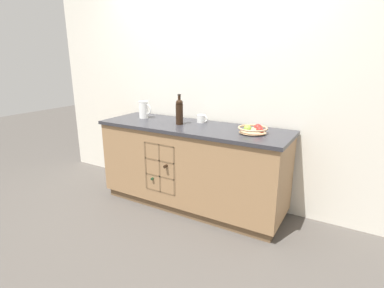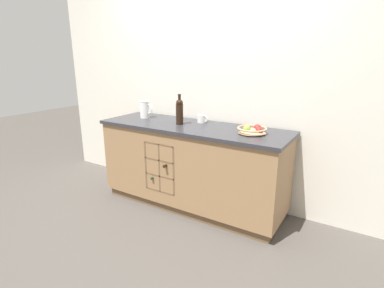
{
  "view_description": "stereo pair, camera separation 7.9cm",
  "coord_description": "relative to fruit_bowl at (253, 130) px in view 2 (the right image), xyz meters",
  "views": [
    {
      "loc": [
        1.5,
        -2.57,
        1.57
      ],
      "look_at": [
        0.0,
        0.0,
        0.7
      ],
      "focal_mm": 28.0,
      "sensor_mm": 36.0,
      "label": 1
    },
    {
      "loc": [
        1.57,
        -2.53,
        1.57
      ],
      "look_at": [
        0.0,
        0.0,
        0.7
      ],
      "focal_mm": 28.0,
      "sensor_mm": 36.0,
      "label": 2
    }
  ],
  "objects": [
    {
      "name": "back_wall",
      "position": [
        -0.64,
        0.37,
        0.34
      ],
      "size": [
        4.4,
        0.06,
        2.55
      ],
      "primitive_type": "cube",
      "color": "silver",
      "rests_on": "ground_plane"
    },
    {
      "name": "fruit_bowl",
      "position": [
        0.0,
        0.0,
        0.0
      ],
      "size": [
        0.27,
        0.27,
        0.08
      ],
      "color": "tan",
      "rests_on": "kitchen_island"
    },
    {
      "name": "standing_wine_bottle",
      "position": [
        -0.78,
        -0.02,
        0.1
      ],
      "size": [
        0.08,
        0.08,
        0.31
      ],
      "color": "black",
      "rests_on": "kitchen_island"
    },
    {
      "name": "kitchen_island",
      "position": [
        -0.65,
        -0.01,
        -0.48
      ],
      "size": [
        2.0,
        0.66,
        0.89
      ],
      "color": "brown",
      "rests_on": "ground_plane"
    },
    {
      "name": "white_pitcher",
      "position": [
        -1.31,
        0.06,
        0.06
      ],
      "size": [
        0.16,
        0.11,
        0.19
      ],
      "color": "white",
      "rests_on": "kitchen_island"
    },
    {
      "name": "ceramic_mug",
      "position": [
        -0.63,
        0.18,
        0.0
      ],
      "size": [
        0.12,
        0.09,
        0.08
      ],
      "color": "white",
      "rests_on": "kitchen_island"
    },
    {
      "name": "ground_plane",
      "position": [
        -0.64,
        -0.0,
        -0.93
      ],
      "size": [
        14.0,
        14.0,
        0.0
      ],
      "primitive_type": "plane",
      "color": "#4C4742"
    }
  ]
}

